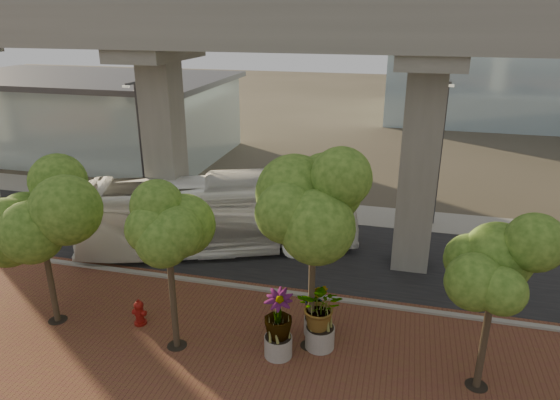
# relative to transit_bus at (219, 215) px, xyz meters

# --- Properties ---
(ground) EXTENTS (160.00, 160.00, 0.00)m
(ground) POSITION_rel_transit_bus_xyz_m (3.09, -1.33, -1.84)
(ground) COLOR #3B372B
(ground) RESTS_ON ground
(brick_plaza) EXTENTS (70.00, 13.00, 0.06)m
(brick_plaza) POSITION_rel_transit_bus_xyz_m (3.09, -9.33, -1.81)
(brick_plaza) COLOR brown
(brick_plaza) RESTS_ON ground
(asphalt_road) EXTENTS (90.00, 8.00, 0.04)m
(asphalt_road) POSITION_rel_transit_bus_xyz_m (3.09, 0.67, -1.82)
(asphalt_road) COLOR black
(asphalt_road) RESTS_ON ground
(curb_strip) EXTENTS (70.00, 0.25, 0.16)m
(curb_strip) POSITION_rel_transit_bus_xyz_m (3.09, -3.33, -1.76)
(curb_strip) COLOR gray
(curb_strip) RESTS_ON ground
(far_sidewalk) EXTENTS (90.00, 3.00, 0.06)m
(far_sidewalk) POSITION_rel_transit_bus_xyz_m (3.09, 6.17, -1.81)
(far_sidewalk) COLOR gray
(far_sidewalk) RESTS_ON ground
(transit_viaduct) EXTENTS (72.00, 5.60, 12.40)m
(transit_viaduct) POSITION_rel_transit_bus_xyz_m (3.09, 0.67, 5.44)
(transit_viaduct) COLOR gray
(transit_viaduct) RESTS_ON ground
(station_pavilion) EXTENTS (23.00, 13.00, 6.30)m
(station_pavilion) POSITION_rel_transit_bus_xyz_m (-16.91, 14.67, 1.37)
(station_pavilion) COLOR silver
(station_pavilion) RESTS_ON ground
(transit_bus) EXTENTS (13.46, 7.66, 3.69)m
(transit_bus) POSITION_rel_transit_bus_xyz_m (0.00, 0.00, 0.00)
(transit_bus) COLOR white
(transit_bus) RESTS_ON ground
(fire_hydrant) EXTENTS (0.52, 0.46, 1.03)m
(fire_hydrant) POSITION_rel_transit_bus_xyz_m (-0.62, -6.78, -1.29)
(fire_hydrant) COLOR maroon
(fire_hydrant) RESTS_ON ground
(planter_front) EXTENTS (2.27, 2.27, 2.50)m
(planter_front) POSITION_rel_transit_bus_xyz_m (6.15, -6.46, -0.27)
(planter_front) COLOR #A3A094
(planter_front) RESTS_ON ground
(planter_right) EXTENTS (2.33, 2.33, 2.49)m
(planter_right) POSITION_rel_transit_bus_xyz_m (4.86, -7.26, -0.28)
(planter_right) COLOR gray
(planter_right) RESTS_ON ground
(planter_left) EXTENTS (1.91, 1.91, 2.10)m
(planter_left) POSITION_rel_transit_bus_xyz_m (5.87, -5.72, -0.51)
(planter_left) COLOR #AEA99D
(planter_left) RESTS_ON ground
(street_tree_far_west) EXTENTS (4.06, 4.06, 6.25)m
(street_tree_far_west) POSITION_rel_transit_bus_xyz_m (-3.78, -7.35, 2.60)
(street_tree_far_west) COLOR #493D29
(street_tree_far_west) RESTS_ON ground
(street_tree_near_west) EXTENTS (3.38, 3.38, 6.17)m
(street_tree_near_west) POSITION_rel_transit_bus_xyz_m (1.29, -7.65, 2.83)
(street_tree_near_west) COLOR #493D29
(street_tree_near_west) RESTS_ON ground
(street_tree_near_east) EXTENTS (4.21, 4.21, 7.30)m
(street_tree_near_east) POSITION_rel_transit_bus_xyz_m (5.82, -6.48, 3.58)
(street_tree_near_east) COLOR #493D29
(street_tree_near_east) RESTS_ON ground
(street_tree_far_east) EXTENTS (3.13, 3.13, 5.80)m
(street_tree_far_east) POSITION_rel_transit_bus_xyz_m (11.26, -7.17, 2.57)
(street_tree_far_east) COLOR #493D29
(street_tree_far_east) RESTS_ON ground
(streetlamp_west) EXTENTS (0.36, 1.07, 7.36)m
(streetlamp_west) POSITION_rel_transit_bus_xyz_m (-6.63, 4.66, 2.46)
(streetlamp_west) COLOR #2E2E33
(streetlamp_west) RESTS_ON ground
(streetlamp_east) EXTENTS (0.39, 1.14, 7.84)m
(streetlamp_east) POSITION_rel_transit_bus_xyz_m (10.30, 5.80, 2.74)
(streetlamp_east) COLOR #333338
(streetlamp_east) RESTS_ON ground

